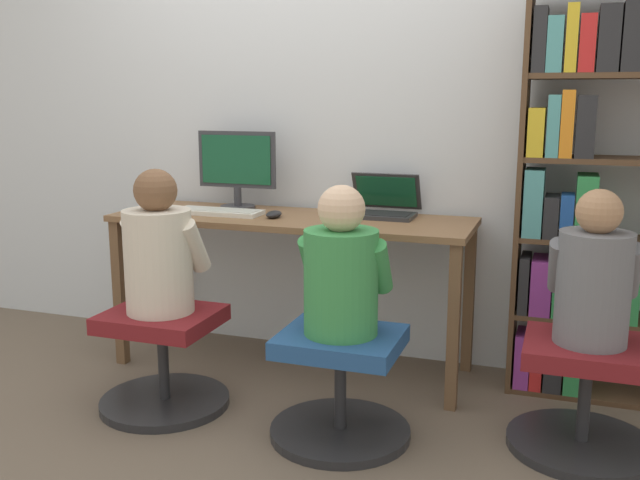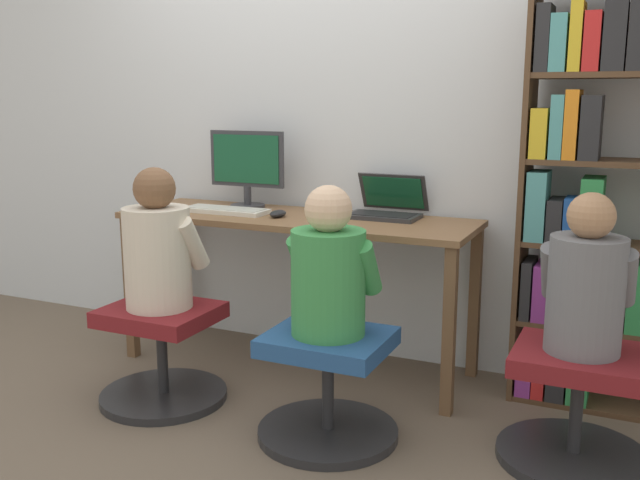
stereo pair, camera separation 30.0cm
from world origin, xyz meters
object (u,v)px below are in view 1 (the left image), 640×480
Objects in this scene: office_chair_right at (340,384)px; office_chair_side at (585,395)px; laptop at (381,207)px; person_near_shelf at (594,278)px; office_chair_left at (163,358)px; person_at_monitor at (159,251)px; bookshelf at (584,207)px; desktop_monitor at (237,168)px; person_at_laptop at (341,271)px; keyboard at (218,212)px.

office_chair_right and office_chair_side have the same top height.
laptop is 0.60× the size of office_chair_side.
person_near_shelf is at bearing 90.00° from office_chair_side.
laptop is 0.60× the size of office_chair_left.
person_at_monitor is (-0.82, 0.02, 0.48)m from office_chair_right.
office_chair_side is (0.04, -0.55, -0.65)m from bookshelf.
person_at_monitor reaches higher than office_chair_right.
person_at_laptop is at bearing -43.79° from desktop_monitor.
office_chair_right is 1.05m from person_near_shelf.
desktop_monitor is 0.75× the size of office_chair_side.
laptop is at bearing 177.01° from bookshelf.
person_near_shelf is (1.74, -0.58, -0.30)m from desktop_monitor.
laptop is 0.60× the size of office_chair_right.
laptop is at bearing 93.46° from office_chair_right.
laptop is at bearing 148.32° from office_chair_side.
person_at_laptop is at bearing -167.31° from person_near_shelf.
person_near_shelf is at bearing -85.80° from bookshelf.
person_near_shelf is (1.74, 0.19, 0.47)m from office_chair_left.
bookshelf is (1.70, 0.73, 0.17)m from person_at_monitor.
keyboard is 0.72× the size of person_at_monitor.
desktop_monitor is at bearing 89.60° from person_at_monitor.
laptop is 0.19× the size of bookshelf.
desktop_monitor reaches higher than office_chair_left.
keyboard is at bearing 90.34° from office_chair_left.
person_at_monitor is at bearing 178.46° from office_chair_right.
office_chair_right is 1.00× the size of office_chair_side.
person_near_shelf is at bearing 12.69° from person_at_laptop.
keyboard reaches higher than office_chair_right.
bookshelf is 0.85m from office_chair_side.
person_at_laptop reaches higher than office_chair_side.
office_chair_right is at bearing -1.54° from person_at_monitor.
bookshelf is (1.70, 0.74, 0.65)m from office_chair_left.
person_near_shelf reaches higher than keyboard.
desktop_monitor is 0.75× the size of office_chair_right.
office_chair_side is at bearing -90.00° from person_near_shelf.
office_chair_side is at bearing -85.84° from bookshelf.
keyboard is at bearing -92.44° from desktop_monitor.
office_chair_side is at bearing 6.06° from person_at_monitor.
office_chair_side is at bearing -31.68° from laptop.
person_near_shelf is (0.97, -0.59, -0.13)m from laptop.
keyboard is 0.78× the size of office_chair_right.
person_at_laptop reaches higher than office_chair_right.
keyboard reaches higher than office_chair_left.
person_at_laptop is at bearing -0.95° from office_chair_left.
laptop is (0.77, 0.02, -0.17)m from desktop_monitor.
keyboard is (-0.78, -0.22, -0.03)m from laptop.
person_near_shelf is at bearing -31.50° from laptop.
office_chair_left is at bearing -156.54° from bookshelf.
person_at_monitor is 1.82m from office_chair_side.
person_at_laptop reaches higher than keyboard.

